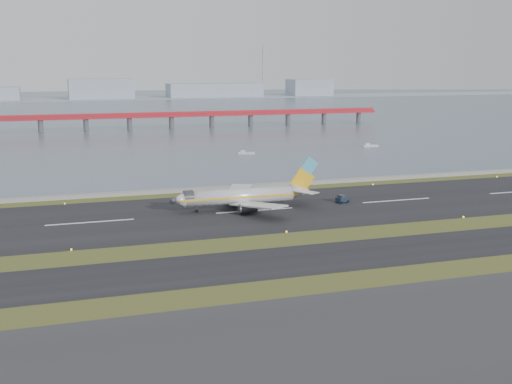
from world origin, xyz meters
TOP-DOWN VIEW (x-y plane):
  - ground at (0.00, 0.00)m, footprint 1000.00×1000.00m
  - apron_strip at (0.00, -55.00)m, footprint 1000.00×50.00m
  - taxiway_strip at (0.00, -12.00)m, footprint 1000.00×18.00m
  - runway_strip at (0.00, 30.00)m, footprint 1000.00×45.00m
  - seawall at (0.00, 60.00)m, footprint 1000.00×2.50m
  - bay_water at (0.00, 460.00)m, footprint 1400.00×800.00m
  - red_pier at (20.00, 250.00)m, footprint 260.00×5.00m
  - far_shoreline at (13.62, 620.00)m, footprint 1400.00×80.00m
  - airliner at (-1.79, 32.47)m, footprint 38.52×32.89m
  - pushback_tug at (24.95, 32.04)m, footprint 3.84×3.02m
  - workboat_near at (28.74, 131.38)m, footprint 7.15×4.21m
  - workboat_far at (89.03, 138.00)m, footprint 7.20×2.95m

SIDE VIEW (x-z plane):
  - ground at x=0.00m, z-range 0.00..0.00m
  - bay_water at x=0.00m, z-range -0.65..0.65m
  - apron_strip at x=0.00m, z-range 0.00..0.10m
  - taxiway_strip at x=0.00m, z-range 0.00..0.10m
  - runway_strip at x=0.00m, z-range 0.00..0.10m
  - seawall at x=0.00m, z-range 0.00..1.00m
  - workboat_near at x=28.74m, z-range -0.30..1.35m
  - workboat_far at x=89.03m, z-range -0.31..1.39m
  - pushback_tug at x=24.95m, z-range -0.03..2.13m
  - airliner at x=-1.79m, z-range -2.94..9.86m
  - far_shoreline at x=13.62m, z-range -24.18..36.32m
  - red_pier at x=20.00m, z-range 2.18..12.38m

